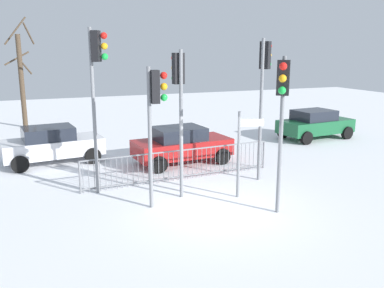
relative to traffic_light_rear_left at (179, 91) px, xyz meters
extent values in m
plane|color=white|center=(0.60, -1.42, -3.26)|extent=(60.00, 60.00, 0.00)
cylinder|color=slate|center=(0.02, -0.14, -1.04)|extent=(0.11, 0.11, 4.45)
cube|color=black|center=(0.00, 0.02, 0.64)|extent=(0.34, 0.26, 0.90)
sphere|color=red|center=(-0.03, 0.27, 0.94)|extent=(0.20, 0.20, 0.20)
sphere|color=orange|center=(-0.03, 0.27, 0.64)|extent=(0.20, 0.20, 0.20)
sphere|color=green|center=(-0.03, 0.27, 0.34)|extent=(0.20, 0.20, 0.20)
cylinder|color=slate|center=(-1.10, -0.65, -1.26)|extent=(0.11, 0.11, 4.01)
cube|color=black|center=(-0.93, -0.66, 0.19)|extent=(0.25, 0.34, 0.90)
sphere|color=red|center=(-0.68, -0.68, 0.49)|extent=(0.20, 0.20, 0.20)
sphere|color=orange|center=(-0.68, -0.68, 0.19)|extent=(0.20, 0.20, 0.20)
sphere|color=green|center=(-0.68, -0.68, -0.11)|extent=(0.20, 0.20, 0.20)
cylinder|color=slate|center=(3.12, 0.48, -0.86)|extent=(0.11, 0.11, 4.81)
cube|color=black|center=(3.26, 0.57, 0.99)|extent=(0.35, 0.39, 0.90)
sphere|color=red|center=(3.47, 0.70, 1.29)|extent=(0.20, 0.20, 0.20)
sphere|color=orange|center=(3.47, 0.70, 0.99)|extent=(0.20, 0.20, 0.20)
sphere|color=green|center=(3.47, 0.70, 0.69)|extent=(0.20, 0.20, 0.20)
cylinder|color=slate|center=(-2.32, 1.19, -0.72)|extent=(0.11, 0.11, 5.09)
cube|color=black|center=(-2.17, 1.11, 1.28)|extent=(0.34, 0.39, 0.90)
sphere|color=red|center=(-1.95, 1.00, 1.58)|extent=(0.20, 0.20, 0.20)
sphere|color=orange|center=(-1.95, 1.00, 1.28)|extent=(0.20, 0.20, 0.20)
sphere|color=green|center=(-1.95, 1.00, 0.98)|extent=(0.20, 0.20, 0.20)
cylinder|color=slate|center=(2.07, -2.31, -1.12)|extent=(0.11, 0.11, 4.29)
cube|color=black|center=(1.97, -2.44, 0.48)|extent=(0.39, 0.37, 0.90)
sphere|color=red|center=(1.82, -2.64, 0.78)|extent=(0.20, 0.20, 0.20)
sphere|color=orange|center=(1.82, -2.64, 0.48)|extent=(0.20, 0.20, 0.20)
sphere|color=green|center=(1.82, -2.64, 0.18)|extent=(0.20, 0.20, 0.20)
cylinder|color=slate|center=(1.62, -0.80, -1.93)|extent=(0.09, 0.09, 2.67)
cube|color=white|center=(2.00, -0.90, -0.95)|extent=(0.69, 0.20, 0.22)
cube|color=slate|center=(0.60, 1.49, -2.21)|extent=(6.89, 0.42, 0.04)
cube|color=slate|center=(0.60, 1.49, -3.14)|extent=(6.89, 0.42, 0.04)
cylinder|color=slate|center=(-2.76, 1.30, -2.74)|extent=(0.02, 0.02, 1.05)
cylinder|color=slate|center=(-2.57, 1.31, -2.74)|extent=(0.02, 0.02, 1.05)
cylinder|color=slate|center=(-2.39, 1.32, -2.74)|extent=(0.02, 0.02, 1.05)
cylinder|color=slate|center=(-2.21, 1.33, -2.74)|extent=(0.02, 0.02, 1.05)
cylinder|color=slate|center=(-2.03, 1.34, -2.74)|extent=(0.02, 0.02, 1.05)
cylinder|color=slate|center=(-1.85, 1.35, -2.74)|extent=(0.02, 0.02, 1.05)
cylinder|color=slate|center=(-1.67, 1.36, -2.74)|extent=(0.02, 0.02, 1.05)
cylinder|color=slate|center=(-1.49, 1.37, -2.74)|extent=(0.02, 0.02, 1.05)
cylinder|color=slate|center=(-1.31, 1.38, -2.74)|extent=(0.02, 0.02, 1.05)
cylinder|color=slate|center=(-1.12, 1.40, -2.74)|extent=(0.02, 0.02, 1.05)
cylinder|color=slate|center=(-0.94, 1.41, -2.74)|extent=(0.02, 0.02, 1.05)
cylinder|color=slate|center=(-0.76, 1.42, -2.74)|extent=(0.02, 0.02, 1.05)
cylinder|color=slate|center=(-0.58, 1.43, -2.74)|extent=(0.02, 0.02, 1.05)
cylinder|color=slate|center=(-0.40, 1.44, -2.74)|extent=(0.02, 0.02, 1.05)
cylinder|color=slate|center=(-0.22, 1.45, -2.74)|extent=(0.02, 0.02, 1.05)
cylinder|color=slate|center=(-0.04, 1.46, -2.74)|extent=(0.02, 0.02, 1.05)
cylinder|color=slate|center=(0.14, 1.47, -2.74)|extent=(0.02, 0.02, 1.05)
cylinder|color=slate|center=(0.33, 1.48, -2.74)|extent=(0.02, 0.02, 1.05)
cylinder|color=slate|center=(0.51, 1.49, -2.74)|extent=(0.02, 0.02, 1.05)
cylinder|color=slate|center=(0.69, 1.50, -2.74)|extent=(0.02, 0.02, 1.05)
cylinder|color=slate|center=(0.87, 1.51, -2.74)|extent=(0.02, 0.02, 1.05)
cylinder|color=slate|center=(1.05, 1.52, -2.74)|extent=(0.02, 0.02, 1.05)
cylinder|color=slate|center=(1.23, 1.53, -2.74)|extent=(0.02, 0.02, 1.05)
cylinder|color=slate|center=(1.41, 1.54, -2.74)|extent=(0.02, 0.02, 1.05)
cylinder|color=slate|center=(1.59, 1.55, -2.74)|extent=(0.02, 0.02, 1.05)
cylinder|color=slate|center=(1.78, 1.56, -2.74)|extent=(0.02, 0.02, 1.05)
cylinder|color=slate|center=(1.96, 1.57, -2.74)|extent=(0.02, 0.02, 1.05)
cylinder|color=slate|center=(2.14, 1.58, -2.74)|extent=(0.02, 0.02, 1.05)
cylinder|color=slate|center=(2.32, 1.59, -2.74)|extent=(0.02, 0.02, 1.05)
cylinder|color=slate|center=(2.50, 1.60, -2.74)|extent=(0.02, 0.02, 1.05)
cylinder|color=slate|center=(2.68, 1.61, -2.74)|extent=(0.02, 0.02, 1.05)
cylinder|color=slate|center=(2.86, 1.62, -2.74)|extent=(0.02, 0.02, 1.05)
cylinder|color=slate|center=(3.04, 1.63, -2.74)|extent=(0.02, 0.02, 1.05)
cylinder|color=slate|center=(3.23, 1.64, -2.74)|extent=(0.02, 0.02, 1.05)
cylinder|color=slate|center=(3.41, 1.65, -2.74)|extent=(0.02, 0.02, 1.05)
cylinder|color=slate|center=(3.59, 1.66, -2.74)|extent=(0.02, 0.02, 1.05)
cylinder|color=slate|center=(3.77, 1.67, -2.74)|extent=(0.02, 0.02, 1.05)
cylinder|color=slate|center=(3.95, 1.68, -2.74)|extent=(0.02, 0.02, 1.05)
cylinder|color=slate|center=(-2.85, 1.30, -2.74)|extent=(0.06, 0.06, 1.05)
cylinder|color=slate|center=(4.04, 1.68, -2.74)|extent=(0.06, 0.06, 1.05)
cube|color=silver|center=(-3.36, 5.48, -2.62)|extent=(3.96, 2.08, 0.65)
cube|color=#1E232D|center=(-3.50, 5.47, -2.07)|extent=(2.04, 1.69, 0.55)
cylinder|color=black|center=(-2.10, 6.47, -2.94)|extent=(0.66, 0.28, 0.64)
cylinder|color=black|center=(-1.93, 4.77, -2.94)|extent=(0.66, 0.28, 0.64)
cylinder|color=black|center=(-4.79, 6.19, -2.94)|extent=(0.66, 0.28, 0.64)
cylinder|color=black|center=(-4.61, 4.50, -2.94)|extent=(0.66, 0.28, 0.64)
cube|color=maroon|center=(1.40, 3.49, -2.62)|extent=(3.92, 1.99, 0.65)
cube|color=#1E232D|center=(1.25, 3.48, -2.07)|extent=(2.01, 1.64, 0.55)
cylinder|color=black|center=(2.68, 4.45, -2.94)|extent=(0.66, 0.27, 0.64)
cylinder|color=black|center=(2.82, 2.75, -2.94)|extent=(0.66, 0.27, 0.64)
cylinder|color=black|center=(-0.01, 4.23, -2.94)|extent=(0.66, 0.27, 0.64)
cylinder|color=black|center=(0.12, 2.54, -2.94)|extent=(0.66, 0.27, 0.64)
cube|color=#195933|center=(9.33, 5.38, -2.62)|extent=(3.95, 2.06, 0.65)
cube|color=#1E232D|center=(9.18, 5.37, -2.07)|extent=(2.04, 1.68, 0.55)
cylinder|color=black|center=(10.59, 6.36, -2.94)|extent=(0.66, 0.28, 0.64)
cylinder|color=black|center=(10.76, 4.67, -2.94)|extent=(0.66, 0.28, 0.64)
cylinder|color=black|center=(7.90, 6.09, -2.94)|extent=(0.66, 0.28, 0.64)
cylinder|color=black|center=(8.07, 4.40, -2.94)|extent=(0.66, 0.28, 0.64)
cylinder|color=#473828|center=(-4.34, 14.28, -0.63)|extent=(0.27, 0.27, 5.27)
cylinder|color=#473828|center=(-3.76, 14.05, 2.03)|extent=(0.59, 1.26, 1.15)
cylinder|color=#473828|center=(-4.49, 14.96, 0.67)|extent=(1.42, 0.41, 0.81)
cylinder|color=#473828|center=(-3.99, 14.07, 0.11)|extent=(0.54, 0.79, 0.70)
cylinder|color=#473828|center=(-4.46, 14.89, 2.20)|extent=(1.30, 0.34, 1.59)
camera|label=1|loc=(-4.23, -11.59, 1.20)|focal=39.00mm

